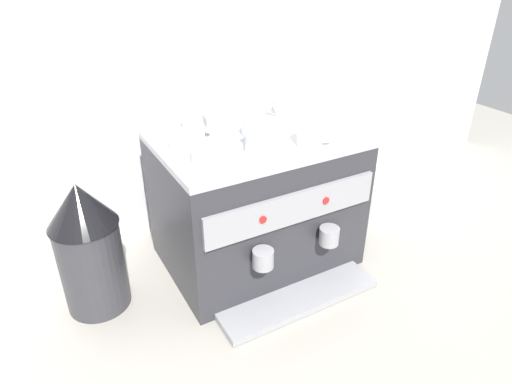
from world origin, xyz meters
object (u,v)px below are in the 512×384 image
espresso_machine (257,202)px  ceramic_bowl_1 (217,153)px  ceramic_cup_1 (311,134)px  ceramic_cup_2 (258,137)px  ceramic_cup_0 (197,117)px  ceramic_cup_3 (288,111)px  ceramic_bowl_0 (262,129)px  ceramic_bowl_2 (187,140)px  coffee_grinder (88,246)px  milk_pitcher (358,211)px

espresso_machine → ceramic_bowl_1: bearing=-152.5°
ceramic_cup_1 → ceramic_cup_2: 0.14m
ceramic_cup_2 → ceramic_cup_0: bearing=113.1°
ceramic_cup_3 → ceramic_bowl_0: ceramic_cup_3 is taller
ceramic_bowl_2 → coffee_grinder: bearing=-178.5°
ceramic_bowl_2 → ceramic_cup_2: bearing=-37.7°
ceramic_cup_2 → coffee_grinder: size_ratio=0.23×
ceramic_cup_0 → ceramic_cup_1: size_ratio=1.34×
ceramic_cup_2 → ceramic_cup_1: bearing=-17.1°
ceramic_cup_3 → ceramic_bowl_1: 0.32m
ceramic_bowl_0 → milk_pitcher: size_ratio=0.95×
milk_pitcher → ceramic_bowl_0: bearing=176.2°
coffee_grinder → ceramic_cup_0: bearing=14.1°
ceramic_bowl_0 → ceramic_cup_2: bearing=-125.8°
ceramic_bowl_0 → espresso_machine: bearing=-157.9°
ceramic_cup_0 → milk_pitcher: 0.67m
ceramic_cup_1 → ceramic_bowl_1: ceramic_cup_1 is taller
ceramic_cup_2 → ceramic_cup_3: ceramic_cup_3 is taller
ceramic_cup_2 → milk_pitcher: ceramic_cup_2 is taller
espresso_machine → ceramic_cup_3: (0.13, 0.05, 0.25)m
ceramic_cup_2 → coffee_grinder: ceramic_cup_2 is taller
espresso_machine → ceramic_cup_2: bearing=-117.8°
ceramic_cup_2 → ceramic_cup_3: 0.22m
ceramic_bowl_1 → coffee_grinder: bearing=161.2°
ceramic_bowl_0 → ceramic_cup_3: bearing=20.3°
ceramic_bowl_1 → milk_pitcher: bearing=6.8°
ceramic_cup_3 → coffee_grinder: (-0.62, -0.02, -0.26)m
ceramic_cup_1 → ceramic_bowl_0: ceramic_cup_1 is taller
ceramic_cup_0 → ceramic_cup_2: 0.22m
ceramic_bowl_2 → ceramic_cup_1: bearing=-28.8°
ceramic_cup_0 → ceramic_cup_1: 0.33m
milk_pitcher → ceramic_bowl_2: bearing=174.9°
ceramic_cup_0 → ceramic_bowl_2: ceramic_cup_0 is taller
ceramic_cup_0 → coffee_grinder: 0.46m
ceramic_cup_0 → ceramic_bowl_0: (0.15, -0.11, -0.02)m
ceramic_bowl_0 → ceramic_bowl_2: ceramic_bowl_0 is taller
ceramic_cup_1 → ceramic_cup_3: 0.18m
espresso_machine → ceramic_bowl_0: size_ratio=4.75×
ceramic_cup_1 → coffee_grinder: 0.65m
ceramic_cup_2 → ceramic_bowl_1: size_ratio=0.67×
ceramic_bowl_1 → coffee_grinder: (-0.33, 0.11, -0.24)m
espresso_machine → ceramic_cup_0: (-0.13, 0.12, 0.25)m
ceramic_cup_2 → ceramic_bowl_1: ceramic_cup_2 is taller
espresso_machine → ceramic_bowl_1: size_ratio=4.32×
espresso_machine → coffee_grinder: 0.49m
ceramic_cup_2 → ceramic_bowl_0: ceramic_cup_2 is taller
ceramic_cup_0 → ceramic_bowl_2: bearing=-128.4°
ceramic_cup_2 → coffee_grinder: bearing=166.3°
ceramic_cup_1 → ceramic_bowl_2: bearing=151.2°
ceramic_cup_2 → milk_pitcher: (0.44, 0.06, -0.39)m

